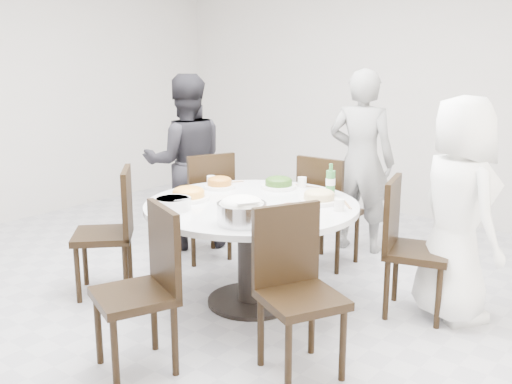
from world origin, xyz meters
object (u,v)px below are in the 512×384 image
Objects in this scene: chair_nw at (203,205)px; diner_right at (458,210)px; beverage_bottle at (331,180)px; chair_sw at (103,232)px; soup_bowl at (173,204)px; chair_n at (330,210)px; chair_se at (302,295)px; chair_s at (134,292)px; diner_left at (186,162)px; dining_table at (252,254)px; chair_ne at (418,249)px; rice_bowl at (242,213)px; diner_middle at (361,161)px.

diner_right reaches higher than chair_nw.
diner_right is 6.45× the size of beverage_bottle.
chair_nw is 1.00× the size of chair_sw.
soup_bowl is (-1.52, -1.15, 0.03)m from diner_right.
chair_n is 1.00× the size of chair_se.
diner_right is at bearing 37.19° from soup_bowl.
chair_s is 0.83m from soup_bowl.
diner_left is at bearing 149.11° from chair_sw.
chair_nw is 2.18m from diner_right.
diner_left reaches higher than chair_sw.
diner_left is 1.61m from beverage_bottle.
diner_right is (1.21, 0.69, 0.38)m from dining_table.
chair_n is 3.80× the size of soup_bowl.
chair_nw is at bearing 76.55° from chair_ne.
diner_left is at bearing 145.85° from rice_bowl.
chair_s is 0.81m from rice_bowl.
rice_bowl is at bearing 83.84° from diner_middle.
rice_bowl is at bearing 75.00° from chair_nw.
diner_left reaches higher than soup_bowl.
chair_s is (1.05, -0.58, 0.00)m from chair_sw.
chair_ne is 1.00× the size of chair_se.
diner_middle is at bearing 159.98° from chair_nw.
chair_ne is 1.69m from soup_bowl.
diner_left reaches higher than chair_nw.
soup_bowl is (0.99, -1.10, -0.00)m from diner_left.
chair_sw is at bearing 103.43° from chair_ne.
diner_right reaches higher than chair_se.
chair_n reaches higher than dining_table.
beverage_bottle is at bearing 76.50° from chair_ne.
chair_sw is 0.75m from soup_bowl.
chair_s is 4.04× the size of beverage_bottle.
diner_middle reaches higher than chair_s.
beverage_bottle is (-0.52, 1.11, 0.39)m from chair_se.
diner_left is (-2.30, 0.07, 0.32)m from chair_ne.
dining_table is at bearing 65.07° from diner_right.
beverage_bottle is at bearing 92.94° from diner_middle.
beverage_bottle reaches higher than dining_table.
chair_sw is 3.08× the size of rice_bowl.
chair_s is 0.60× the size of diner_left.
chair_n is 1.00× the size of chair_s.
chair_s is 0.58× the size of diner_middle.
chair_sw is 1.27m from diner_left.
chair_ne is 4.04× the size of beverage_bottle.
rice_bowl is (-0.55, 0.14, 0.34)m from chair_se.
chair_n is at bearing 113.60° from chair_s.
rice_bowl is (-0.73, -1.00, 0.34)m from chair_ne.
chair_nw is 0.60× the size of diner_left.
diner_right is at bearing 50.06° from rice_bowl.
soup_bowl is (-0.38, 0.67, 0.31)m from chair_s.
chair_nw is at bearing 40.75° from diner_right.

